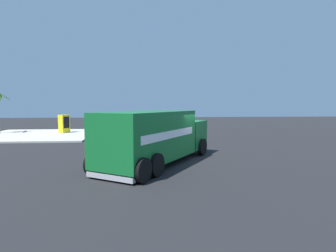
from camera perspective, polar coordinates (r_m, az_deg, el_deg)
ground_plane at (r=15.40m, az=3.01°, el=-6.85°), size 100.00×100.00×0.00m
sidewalk_corner_far at (r=29.45m, az=-25.61°, el=-1.69°), size 10.67×10.67×0.14m
delivery_truck at (r=13.83m, az=-2.47°, el=-2.15°), size 8.19×6.52×2.71m
pickup_black at (r=23.69m, az=-5.02°, el=-1.08°), size 2.62×5.36×1.38m
vending_machine_red at (r=29.97m, az=-21.05°, el=0.46°), size 1.17×1.14×1.85m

